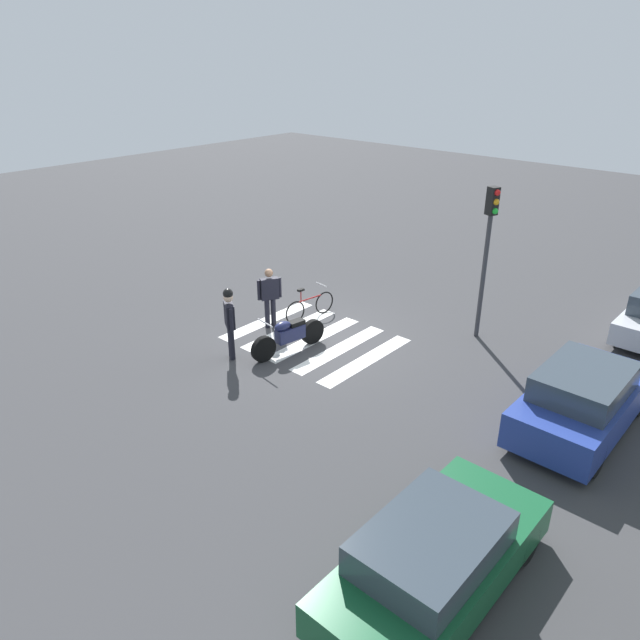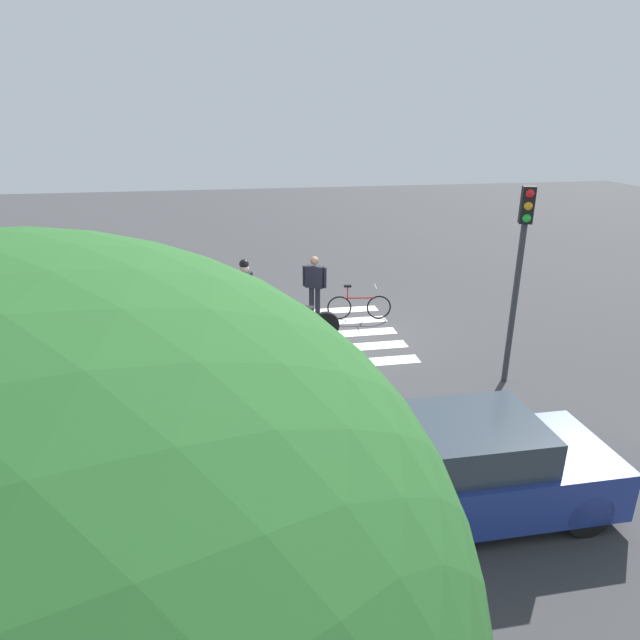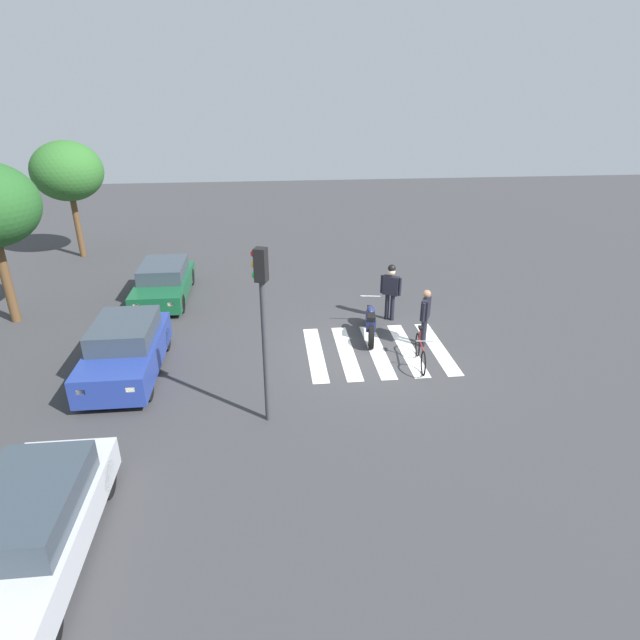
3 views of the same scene
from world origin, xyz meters
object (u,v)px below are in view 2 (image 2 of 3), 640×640
object	(u,v)px
police_motorcycle	(295,320)
car_blue_hatchback	(469,468)
officer_by_motorcycle	(245,288)
car_green_compact	(58,516)
officer_on_foot	(315,282)
leaning_bicycle	(359,306)
traffic_light_pole	(521,255)

from	to	relation	value
police_motorcycle	car_blue_hatchback	xyz separation A→B (m)	(-1.55, 6.84, 0.22)
officer_by_motorcycle	car_green_compact	distance (m)	8.12
officer_on_foot	car_blue_hatchback	bearing A→B (deg)	95.62
police_motorcycle	car_green_compact	distance (m)	7.82
officer_on_foot	car_green_compact	bearing A→B (deg)	60.38
officer_on_foot	leaning_bicycle	bearing A→B (deg)	159.98
police_motorcycle	leaning_bicycle	xyz separation A→B (m)	(-1.91, -1.02, -0.09)
leaning_bicycle	officer_by_motorcycle	bearing A→B (deg)	2.82
car_green_compact	traffic_light_pole	world-z (taller)	traffic_light_pole
police_motorcycle	officer_by_motorcycle	bearing A→B (deg)	-36.12
officer_on_foot	car_green_compact	world-z (taller)	officer_on_foot
officer_on_foot	traffic_light_pole	xyz separation A→B (m)	(-3.34, 4.63, 1.75)
car_blue_hatchback	car_green_compact	size ratio (longest dim) A/B	0.97
officer_on_foot	car_blue_hatchback	size ratio (longest dim) A/B	0.44
officer_on_foot	traffic_light_pole	size ratio (longest dim) A/B	0.43
police_motorcycle	officer_on_foot	bearing A→B (deg)	-117.00
leaning_bicycle	car_blue_hatchback	world-z (taller)	car_blue_hatchback
leaning_bicycle	officer_by_motorcycle	world-z (taller)	officer_by_motorcycle
police_motorcycle	officer_by_motorcycle	distance (m)	1.60
leaning_bicycle	car_blue_hatchback	bearing A→B (deg)	87.43
leaning_bicycle	car_blue_hatchback	distance (m)	7.88
officer_on_foot	traffic_light_pole	bearing A→B (deg)	125.80
leaning_bicycle	car_green_compact	xyz separation A→B (m)	(5.83, 7.78, 0.23)
officer_by_motorcycle	car_blue_hatchback	world-z (taller)	officer_by_motorcycle
police_motorcycle	officer_by_motorcycle	world-z (taller)	officer_by_motorcycle
car_green_compact	traffic_light_pole	size ratio (longest dim) A/B	0.99
car_blue_hatchback	traffic_light_pole	bearing A→B (deg)	-124.62
leaning_bicycle	car_blue_hatchback	size ratio (longest dim) A/B	0.45
police_motorcycle	traffic_light_pole	xyz separation A→B (m)	(-4.08, 3.19, 2.28)
traffic_light_pole	car_blue_hatchback	bearing A→B (deg)	55.38
officer_on_foot	officer_by_motorcycle	distance (m)	2.01
police_motorcycle	traffic_light_pole	bearing A→B (deg)	141.99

